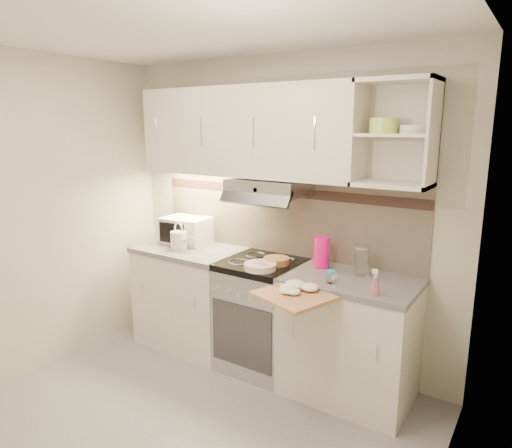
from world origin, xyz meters
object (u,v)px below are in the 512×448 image
at_px(plate_stack, 260,266).
at_px(cutting_board, 294,296).
at_px(watering_can, 179,240).
at_px(pink_pitcher, 322,252).
at_px(glass_jar, 361,260).
at_px(spray_bottle, 375,284).
at_px(microwave, 186,230).
at_px(electric_range, 262,314).

distance_m(plate_stack, cutting_board, 0.52).
relative_size(watering_can, pink_pitcher, 1.18).
xyz_separation_m(watering_can, plate_stack, (0.89, -0.10, -0.06)).
distance_m(glass_jar, spray_bottle, 0.39).
xyz_separation_m(pink_pitcher, glass_jar, (0.31, -0.01, -0.01)).
relative_size(microwave, cutting_board, 0.99).
bearing_deg(cutting_board, watering_can, -177.70).
xyz_separation_m(watering_can, spray_bottle, (1.78, -0.14, -0.02)).
height_order(microwave, watering_can, watering_can).
bearing_deg(pink_pitcher, spray_bottle, -8.61).
distance_m(plate_stack, pink_pitcher, 0.48).
bearing_deg(pink_pitcher, electric_range, -141.88).
distance_m(microwave, cutting_board, 1.55).
xyz_separation_m(plate_stack, cutting_board, (0.44, -0.28, -0.05)).
height_order(watering_can, spray_bottle, watering_can).
bearing_deg(microwave, pink_pitcher, -5.32).
xyz_separation_m(pink_pitcher, cutting_board, (0.07, -0.57, -0.15)).
distance_m(pink_pitcher, spray_bottle, 0.63).
bearing_deg(plate_stack, cutting_board, -32.53).
xyz_separation_m(microwave, spray_bottle, (1.88, -0.34, -0.05)).
bearing_deg(spray_bottle, pink_pitcher, 123.45).
bearing_deg(electric_range, spray_bottle, -12.56).
xyz_separation_m(watering_can, pink_pitcher, (1.25, 0.20, 0.03)).
bearing_deg(watering_can, glass_jar, 20.08).
distance_m(watering_can, glass_jar, 1.58).
height_order(electric_range, plate_stack, plate_stack).
relative_size(pink_pitcher, glass_jar, 1.09).
distance_m(electric_range, pink_pitcher, 0.74).
distance_m(watering_can, plate_stack, 0.90).
relative_size(plate_stack, glass_jar, 1.12).
height_order(microwave, plate_stack, microwave).
bearing_deg(spray_bottle, plate_stack, 153.38).
bearing_deg(watering_can, plate_stack, 6.99).
bearing_deg(spray_bottle, glass_jar, 99.33).
bearing_deg(glass_jar, electric_range, -172.12).
distance_m(electric_range, glass_jar, 0.96).
xyz_separation_m(electric_range, spray_bottle, (0.99, -0.22, 0.52)).
xyz_separation_m(microwave, pink_pitcher, (1.36, -0.00, 0.00)).
relative_size(electric_range, pink_pitcher, 3.82).
relative_size(watering_can, plate_stack, 1.15).
xyz_separation_m(electric_range, pink_pitcher, (0.46, 0.12, 0.57)).
bearing_deg(plate_stack, electric_range, 118.39).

